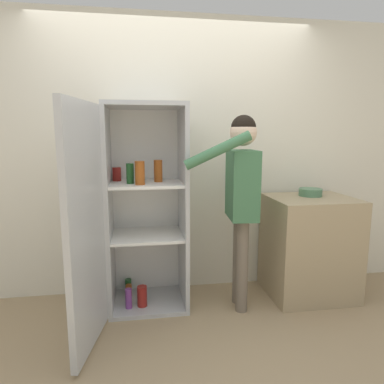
% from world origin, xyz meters
% --- Properties ---
extents(ground_plane, '(12.00, 12.00, 0.00)m').
position_xyz_m(ground_plane, '(0.00, 0.00, 0.00)').
color(ground_plane, tan).
extents(wall_back, '(7.00, 0.06, 2.55)m').
position_xyz_m(wall_back, '(0.00, 0.98, 1.27)').
color(wall_back, silver).
rests_on(wall_back, ground_plane).
extents(refrigerator, '(0.84, 1.20, 1.74)m').
position_xyz_m(refrigerator, '(-0.40, 0.55, 0.86)').
color(refrigerator, '#B7BABC').
rests_on(refrigerator, ground_plane).
extents(person, '(0.64, 0.51, 1.64)m').
position_xyz_m(person, '(0.48, 0.47, 1.06)').
color(person, '#726656').
rests_on(person, ground_plane).
extents(counter, '(0.75, 0.64, 0.92)m').
position_xyz_m(counter, '(1.19, 0.61, 0.46)').
color(counter, tan).
rests_on(counter, ground_plane).
extents(bowl, '(0.21, 0.21, 0.07)m').
position_xyz_m(bowl, '(1.22, 0.69, 0.96)').
color(bowl, '#517F5B').
rests_on(bowl, counter).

